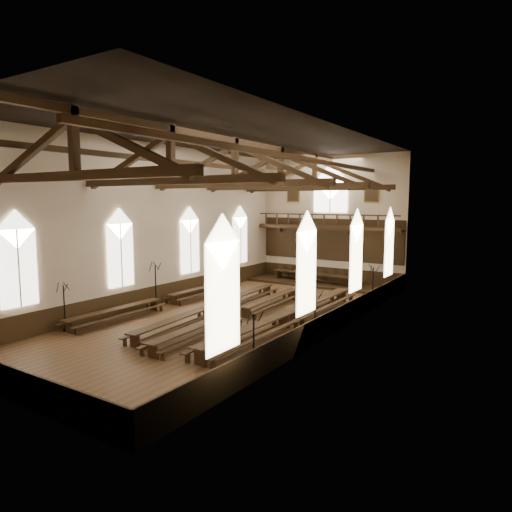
{
  "coord_description": "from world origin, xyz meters",
  "views": [
    {
      "loc": [
        14.61,
        -20.55,
        6.49
      ],
      "look_at": [
        0.4,
        1.5,
        3.32
      ],
      "focal_mm": 32.0,
      "sensor_mm": 36.0,
      "label": 1
    }
  ],
  "objects_px": {
    "candelabrum_left_mid": "(156,293)",
    "candelabrum_right_far": "(373,293)",
    "candelabrum_left_near": "(65,316)",
    "refectory_row_b": "(215,307)",
    "refectory_row_d": "(288,315)",
    "candelabrum_right_near": "(254,354)",
    "refectory_row_c": "(238,313)",
    "high_table": "(315,275)",
    "candelabrum_left_far": "(231,276)",
    "candelabrum_right_mid": "(315,324)",
    "refectory_row_a": "(164,299)",
    "dais": "(315,283)"
  },
  "relations": [
    {
      "from": "candelabrum_left_mid",
      "to": "candelabrum_right_far",
      "type": "xyz_separation_m",
      "value": [
        11.1,
        7.68,
        -0.07
      ]
    },
    {
      "from": "refectory_row_b",
      "to": "refectory_row_c",
      "type": "distance_m",
      "value": 2.03
    },
    {
      "from": "high_table",
      "to": "refectory_row_c",
      "type": "bearing_deg",
      "value": -84.08
    },
    {
      "from": "refectory_row_b",
      "to": "refectory_row_a",
      "type": "bearing_deg",
      "value": -176.82
    },
    {
      "from": "refectory_row_c",
      "to": "high_table",
      "type": "relative_size",
      "value": 1.85
    },
    {
      "from": "refectory_row_a",
      "to": "refectory_row_c",
      "type": "height_order",
      "value": "refectory_row_c"
    },
    {
      "from": "refectory_row_d",
      "to": "candelabrum_left_far",
      "type": "relative_size",
      "value": 5.83
    },
    {
      "from": "candelabrum_left_near",
      "to": "candelabrum_right_near",
      "type": "height_order",
      "value": "candelabrum_left_near"
    },
    {
      "from": "dais",
      "to": "candelabrum_right_mid",
      "type": "height_order",
      "value": "candelabrum_right_mid"
    },
    {
      "from": "candelabrum_left_mid",
      "to": "candelabrum_right_mid",
      "type": "xyz_separation_m",
      "value": [
        11.1,
        -0.66,
        -0.14
      ]
    },
    {
      "from": "refectory_row_c",
      "to": "refectory_row_b",
      "type": "bearing_deg",
      "value": 165.14
    },
    {
      "from": "candelabrum_right_near",
      "to": "candelabrum_left_mid",
      "type": "bearing_deg",
      "value": 151.7
    },
    {
      "from": "candelabrum_right_far",
      "to": "refectory_row_b",
      "type": "bearing_deg",
      "value": -132.16
    },
    {
      "from": "candelabrum_right_mid",
      "to": "refectory_row_b",
      "type": "bearing_deg",
      "value": 172.01
    },
    {
      "from": "refectory_row_d",
      "to": "candelabrum_left_near",
      "type": "height_order",
      "value": "candelabrum_left_near"
    },
    {
      "from": "candelabrum_right_mid",
      "to": "candelabrum_right_far",
      "type": "relative_size",
      "value": 0.91
    },
    {
      "from": "refectory_row_b",
      "to": "candelabrum_left_far",
      "type": "height_order",
      "value": "candelabrum_left_far"
    },
    {
      "from": "refectory_row_c",
      "to": "refectory_row_d",
      "type": "xyz_separation_m",
      "value": [
        2.62,
        0.83,
        0.07
      ]
    },
    {
      "from": "dais",
      "to": "candelabrum_right_mid",
      "type": "xyz_separation_m",
      "value": [
        6.02,
        -12.73,
        0.61
      ]
    },
    {
      "from": "refectory_row_a",
      "to": "candelabrum_right_near",
      "type": "height_order",
      "value": "candelabrum_right_near"
    },
    {
      "from": "refectory_row_b",
      "to": "refectory_row_d",
      "type": "height_order",
      "value": "refectory_row_d"
    },
    {
      "from": "candelabrum_left_near",
      "to": "refectory_row_c",
      "type": "bearing_deg",
      "value": 43.69
    },
    {
      "from": "high_table",
      "to": "candelabrum_left_mid",
      "type": "height_order",
      "value": "candelabrum_left_mid"
    },
    {
      "from": "refectory_row_a",
      "to": "candelabrum_left_mid",
      "type": "xyz_separation_m",
      "value": [
        -0.58,
        -0.07,
        0.35
      ]
    },
    {
      "from": "refectory_row_b",
      "to": "candelabrum_right_near",
      "type": "height_order",
      "value": "candelabrum_right_near"
    },
    {
      "from": "high_table",
      "to": "candelabrum_left_mid",
      "type": "xyz_separation_m",
      "value": [
        -5.08,
        -12.07,
        0.06
      ]
    },
    {
      "from": "dais",
      "to": "candelabrum_left_near",
      "type": "distance_m",
      "value": 19.09
    },
    {
      "from": "refectory_row_b",
      "to": "candelabrum_right_mid",
      "type": "bearing_deg",
      "value": -7.99
    },
    {
      "from": "high_table",
      "to": "candelabrum_left_far",
      "type": "bearing_deg",
      "value": -140.6
    },
    {
      "from": "refectory_row_d",
      "to": "high_table",
      "type": "height_order",
      "value": "high_table"
    },
    {
      "from": "candelabrum_left_far",
      "to": "candelabrum_right_mid",
      "type": "height_order",
      "value": "candelabrum_left_far"
    },
    {
      "from": "candelabrum_left_mid",
      "to": "candelabrum_right_near",
      "type": "bearing_deg",
      "value": -28.3
    },
    {
      "from": "candelabrum_left_near",
      "to": "candelabrum_right_near",
      "type": "relative_size",
      "value": 1.0
    },
    {
      "from": "refectory_row_d",
      "to": "dais",
      "type": "relative_size",
      "value": 1.3
    },
    {
      "from": "high_table",
      "to": "candelabrum_right_far",
      "type": "xyz_separation_m",
      "value": [
        6.02,
        -4.39,
        -0.0
      ]
    },
    {
      "from": "refectory_row_b",
      "to": "dais",
      "type": "relative_size",
      "value": 1.21
    },
    {
      "from": "dais",
      "to": "refectory_row_d",
      "type": "bearing_deg",
      "value": -71.26
    },
    {
      "from": "refectory_row_a",
      "to": "candelabrum_right_far",
      "type": "xyz_separation_m",
      "value": [
        10.52,
        7.62,
        0.28
      ]
    },
    {
      "from": "refectory_row_a",
      "to": "candelabrum_right_far",
      "type": "distance_m",
      "value": 12.99
    },
    {
      "from": "refectory_row_d",
      "to": "candelabrum_left_mid",
      "type": "height_order",
      "value": "candelabrum_left_mid"
    },
    {
      "from": "candelabrum_right_mid",
      "to": "refectory_row_a",
      "type": "bearing_deg",
      "value": 176.04
    },
    {
      "from": "refectory_row_b",
      "to": "refectory_row_c",
      "type": "relative_size",
      "value": 1.0
    },
    {
      "from": "refectory_row_a",
      "to": "refectory_row_b",
      "type": "relative_size",
      "value": 0.99
    },
    {
      "from": "refectory_row_a",
      "to": "refectory_row_c",
      "type": "xyz_separation_m",
      "value": [
        5.78,
        -0.31,
        0.01
      ]
    },
    {
      "from": "candelabrum_right_far",
      "to": "refectory_row_c",
      "type": "bearing_deg",
      "value": -120.9
    },
    {
      "from": "candelabrum_left_near",
      "to": "candelabrum_left_mid",
      "type": "relative_size",
      "value": 0.89
    },
    {
      "from": "dais",
      "to": "candelabrum_right_far",
      "type": "bearing_deg",
      "value": -36.09
    },
    {
      "from": "dais",
      "to": "candelabrum_left_far",
      "type": "bearing_deg",
      "value": -140.6
    },
    {
      "from": "candelabrum_left_mid",
      "to": "candelabrum_right_far",
      "type": "bearing_deg",
      "value": 34.69
    },
    {
      "from": "candelabrum_right_mid",
      "to": "candelabrum_left_mid",
      "type": "bearing_deg",
      "value": 176.59
    }
  ]
}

